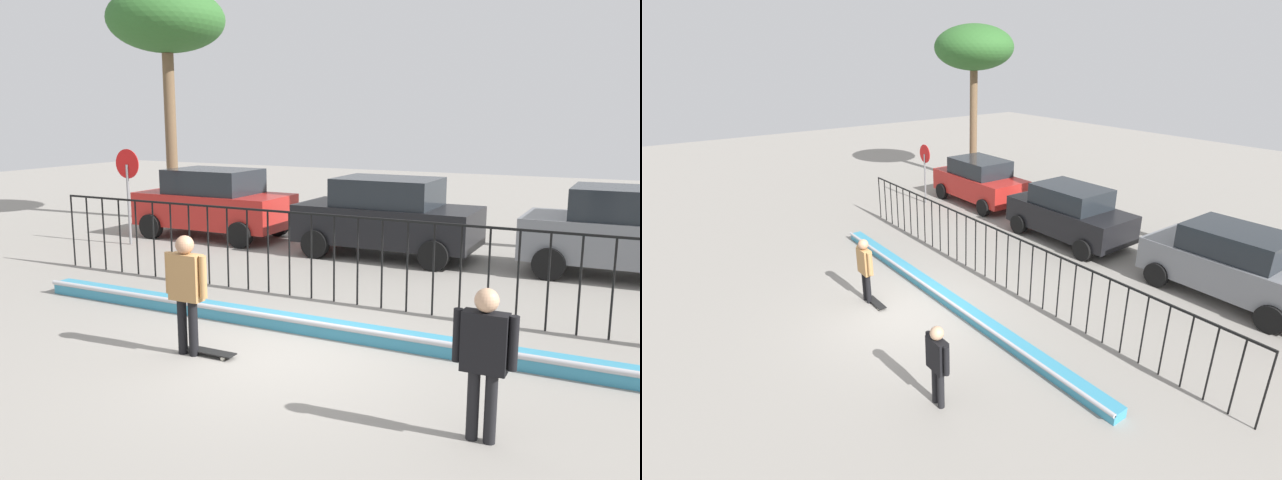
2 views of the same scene
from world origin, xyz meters
TOP-DOWN VIEW (x-y plane):
  - ground_plane at (0.00, 0.00)m, footprint 60.00×60.00m
  - bowl_coping_ledge at (0.00, 1.05)m, footprint 11.00×0.40m
  - perimeter_fence at (0.00, 2.81)m, footprint 14.04×0.04m
  - skateboarder at (-1.15, -0.59)m, footprint 0.70×0.26m
  - skateboard at (-0.84, -0.51)m, footprint 0.80×0.20m
  - camera_operator at (3.21, -1.27)m, footprint 0.67×0.25m
  - parked_car_red at (-6.23, 7.14)m, footprint 4.30×2.12m
  - parked_car_black at (-1.03, 6.94)m, footprint 4.30×2.12m
  - parked_car_gray at (4.27, 7.23)m, footprint 4.30×2.12m
  - stop_sign at (-7.61, 5.29)m, footprint 0.76×0.07m
  - palm_tree_short at (-9.29, 9.15)m, footprint 3.64×3.64m

SIDE VIEW (x-z plane):
  - ground_plane at x=0.00m, z-range 0.00..0.00m
  - skateboard at x=-0.84m, z-range 0.02..0.10m
  - bowl_coping_ledge at x=0.00m, z-range -0.01..0.25m
  - parked_car_red at x=-6.23m, z-range 0.02..1.92m
  - parked_car_black at x=-1.03m, z-range 0.02..1.92m
  - parked_car_gray at x=4.27m, z-range 0.02..1.92m
  - camera_operator at x=3.21m, z-range 0.17..1.83m
  - perimeter_fence at x=0.00m, z-range 0.20..1.82m
  - skateboarder at x=-1.15m, z-range 0.17..1.91m
  - stop_sign at x=-7.61m, z-range 0.37..2.87m
  - palm_tree_short at x=-9.29m, z-range 2.53..9.79m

